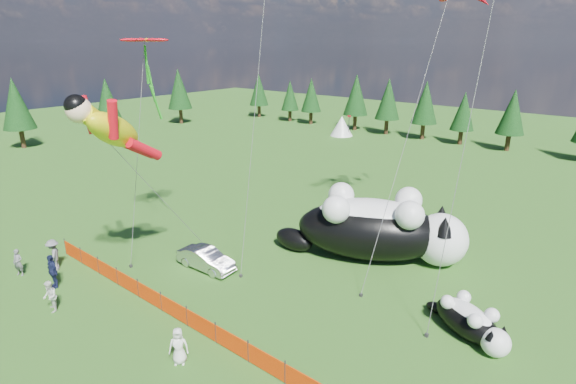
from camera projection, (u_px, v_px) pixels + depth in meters
name	position (u px, v px, depth m)	size (l,w,h in m)	color
ground	(220.00, 293.00, 24.11)	(160.00, 160.00, 0.00)	#0F370A
safety_fence	(174.00, 309.00, 21.74)	(22.06, 0.06, 1.10)	#262626
tree_line	(486.00, 116.00, 55.92)	(90.00, 4.00, 8.00)	black
cat_large	(379.00, 227.00, 27.41)	(11.19, 7.71, 4.32)	black
cat_small	(470.00, 321.00, 20.33)	(4.39, 2.99, 1.69)	black
car	(206.00, 259.00, 26.50)	(1.32, 3.80, 1.25)	silver
spectator_a	(18.00, 262.00, 25.70)	(0.59, 0.39, 1.62)	slate
spectator_b	(50.00, 297.00, 22.22)	(0.80, 0.47, 1.65)	silver
spectator_c	(52.00, 271.00, 24.38)	(1.14, 0.58, 1.95)	#161B3E
spectator_d	(54.00, 255.00, 26.19)	(1.26, 0.65, 1.95)	slate
spectator_e	(179.00, 346.00, 18.61)	(0.81, 0.53, 1.66)	silver
superhero_kite	(114.00, 130.00, 22.16)	(6.17, 8.87, 11.64)	#D7CD0B
flower_kite	(144.00, 43.00, 25.19)	(3.49, 4.63, 13.10)	red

